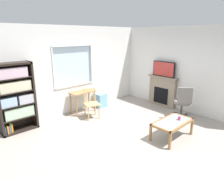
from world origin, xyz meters
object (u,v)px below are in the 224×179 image
(wooden_chair, at_px, (91,103))
(plastic_drawer_unit, at_px, (100,100))
(office_chair, at_px, (183,101))
(bookshelf, at_px, (16,96))
(tv, at_px, (164,69))
(desk_under_window, at_px, (83,95))
(fireplace, at_px, (162,91))
(sippy_cup, at_px, (179,118))
(coffee_table, at_px, (172,124))

(wooden_chair, distance_m, plastic_drawer_unit, 1.01)
(office_chair, bearing_deg, bookshelf, 147.37)
(tv, distance_m, office_chair, 1.41)
(desk_under_window, relative_size, office_chair, 0.81)
(bookshelf, distance_m, desk_under_window, 2.01)
(fireplace, relative_size, sippy_cup, 12.42)
(plastic_drawer_unit, height_order, sippy_cup, sippy_cup)
(fireplace, xyz_separation_m, tv, (-0.02, 0.00, 0.79))
(coffee_table, bearing_deg, fireplace, 39.63)
(plastic_drawer_unit, bearing_deg, wooden_chair, -144.89)
(desk_under_window, xyz_separation_m, tv, (2.47, -1.35, 0.74))
(wooden_chair, distance_m, fireplace, 2.67)
(wooden_chair, relative_size, office_chair, 0.90)
(bookshelf, xyz_separation_m, coffee_table, (2.65, -2.96, -0.59))
(bookshelf, height_order, tv, bookshelf)
(tv, xyz_separation_m, coffee_table, (-1.80, -1.51, -0.96))
(fireplace, distance_m, tv, 0.79)
(plastic_drawer_unit, height_order, tv, tv)
(plastic_drawer_unit, distance_m, sippy_cup, 2.98)
(fireplace, height_order, office_chair, fireplace)
(plastic_drawer_unit, bearing_deg, office_chair, -63.86)
(fireplace, bearing_deg, coffee_table, -140.37)
(office_chair, bearing_deg, tv, 65.06)
(desk_under_window, xyz_separation_m, office_chair, (1.98, -2.42, -0.03))
(plastic_drawer_unit, height_order, fireplace, fireplace)
(bookshelf, distance_m, tv, 4.69)
(desk_under_window, bearing_deg, coffee_table, -76.73)
(office_chair, bearing_deg, desk_under_window, 129.23)
(wooden_chair, relative_size, tv, 1.07)
(office_chair, height_order, coffee_table, office_chair)
(wooden_chair, xyz_separation_m, tv, (2.51, -0.84, 0.86))
(bookshelf, height_order, office_chair, bookshelf)
(plastic_drawer_unit, xyz_separation_m, tv, (1.71, -1.40, 1.09))
(plastic_drawer_unit, distance_m, coffee_table, 2.91)
(desk_under_window, xyz_separation_m, sippy_cup, (0.86, -2.92, -0.11))
(plastic_drawer_unit, relative_size, tv, 0.58)
(plastic_drawer_unit, distance_m, tv, 2.46)
(coffee_table, height_order, sippy_cup, sippy_cup)
(office_chair, xyz_separation_m, sippy_cup, (-1.11, -0.50, -0.08))
(desk_under_window, bearing_deg, bookshelf, 176.90)
(bookshelf, distance_m, wooden_chair, 2.09)
(bookshelf, relative_size, office_chair, 1.81)
(sippy_cup, bearing_deg, office_chair, 24.23)
(sippy_cup, bearing_deg, bookshelf, 133.13)
(desk_under_window, height_order, coffee_table, desk_under_window)
(bookshelf, height_order, sippy_cup, bookshelf)
(desk_under_window, xyz_separation_m, fireplace, (2.49, -1.35, -0.05))
(office_chair, relative_size, sippy_cup, 11.11)
(plastic_drawer_unit, bearing_deg, bookshelf, 178.81)
(tv, bearing_deg, bookshelf, 161.83)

